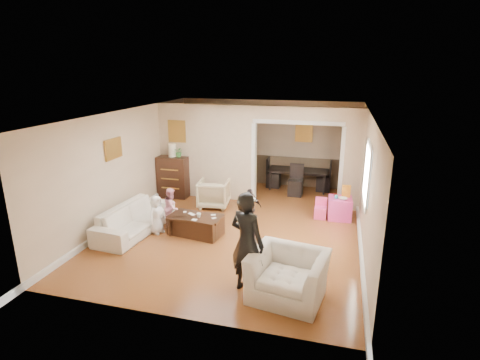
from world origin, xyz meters
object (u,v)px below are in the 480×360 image
(dresser, at_px, (174,177))
(play_table, at_px, (340,208))
(table_lamp, at_px, (172,150))
(coffee_cup, at_px, (199,215))
(child_kneel_a, at_px, (157,215))
(armchair_back, at_px, (214,193))
(armchair_front, at_px, (288,276))
(sofa, at_px, (135,219))
(adult_person, at_px, (247,243))
(dining_table, at_px, (298,179))
(child_toddler, at_px, (250,208))
(cyan_cup, at_px, (336,197))
(coffee_table, at_px, (196,225))
(child_kneel_b, at_px, (172,207))

(dresser, relative_size, play_table, 2.13)
(table_lamp, bearing_deg, coffee_cup, -54.59)
(child_kneel_a, bearing_deg, play_table, -44.75)
(armchair_back, height_order, armchair_front, armchair_front)
(sofa, distance_m, dresser, 2.51)
(armchair_front, height_order, adult_person, adult_person)
(sofa, height_order, dresser, dresser)
(table_lamp, bearing_deg, dining_table, 25.98)
(table_lamp, xyz_separation_m, coffee_cup, (1.64, -2.30, -0.86))
(armchair_back, relative_size, child_toddler, 0.88)
(armchair_back, distance_m, child_toddler, 1.59)
(sofa, xyz_separation_m, cyan_cup, (4.29, 1.95, 0.26))
(cyan_cup, bearing_deg, armchair_front, -100.36)
(table_lamp, relative_size, coffee_table, 0.31)
(armchair_back, distance_m, child_kneel_b, 1.56)
(armchair_back, bearing_deg, coffee_table, 88.62)
(armchair_back, height_order, dining_table, armchair_back)
(table_lamp, height_order, dining_table, table_lamp)
(table_lamp, xyz_separation_m, child_kneel_a, (0.69, -2.40, -0.91))
(coffee_table, height_order, adult_person, adult_person)
(armchair_back, distance_m, play_table, 3.22)
(coffee_table, xyz_separation_m, coffee_cup, (0.10, -0.05, 0.26))
(child_kneel_a, bearing_deg, dresser, 35.02)
(cyan_cup, bearing_deg, dining_table, 118.12)
(child_kneel_b, bearing_deg, sofa, 118.60)
(child_toddler, bearing_deg, dining_table, -134.21)
(child_toddler, bearing_deg, coffee_table, 4.60)
(armchair_front, height_order, dresser, dresser)
(coffee_table, xyz_separation_m, child_kneel_b, (-0.70, 0.30, 0.24))
(coffee_table, bearing_deg, play_table, 30.11)
(armchair_front, height_order, cyan_cup, armchair_front)
(armchair_back, xyz_separation_m, dining_table, (1.97, 2.11, -0.05))
(coffee_cup, distance_m, child_kneel_a, 0.96)
(sofa, bearing_deg, dining_table, -32.64)
(armchair_front, bearing_deg, play_table, 87.48)
(sofa, relative_size, child_kneel_b, 2.32)
(coffee_table, relative_size, child_kneel_b, 1.26)
(dresser, xyz_separation_m, table_lamp, (0.00, 0.00, 0.76))
(dresser, bearing_deg, coffee_cup, -54.59)
(coffee_table, height_order, child_toddler, child_toddler)
(cyan_cup, bearing_deg, child_kneel_a, -153.83)
(coffee_table, bearing_deg, child_kneel_a, -169.99)
(armchair_back, distance_m, dining_table, 2.88)
(dresser, distance_m, dining_table, 3.71)
(armchair_front, xyz_separation_m, cyan_cup, (0.65, 3.56, 0.19))
(sofa, bearing_deg, child_kneel_a, -75.73)
(adult_person, relative_size, child_kneel_b, 1.89)
(dresser, xyz_separation_m, play_table, (4.58, -0.49, -0.32))
(adult_person, bearing_deg, dining_table, -67.85)
(armchair_back, bearing_deg, armchair_front, 117.18)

